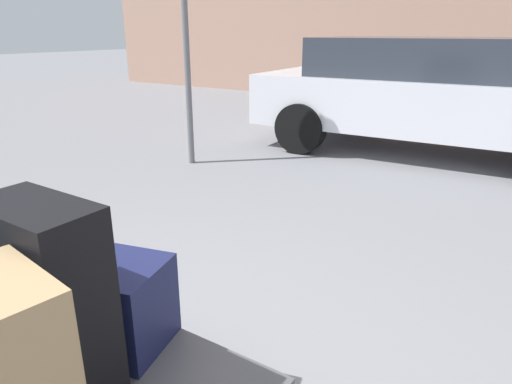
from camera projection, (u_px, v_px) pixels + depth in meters
The scene contains 4 objects.
suitcase_black_center at pixel (49, 306), 1.43m from camera, with size 0.42×0.22×0.69m, color black.
duffel_bag_navy_stacked_top at pixel (90, 299), 1.78m from camera, with size 0.61×0.32×0.34m, color #191E47.
parked_car at pixel (428, 93), 5.75m from camera, with size 4.39×2.10×1.42m.
no_parking_sign at pixel (185, 23), 4.96m from camera, with size 0.50×0.10×2.56m.
Camera 1 is at (1.24, -0.72, 1.50)m, focal length 32.02 mm.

